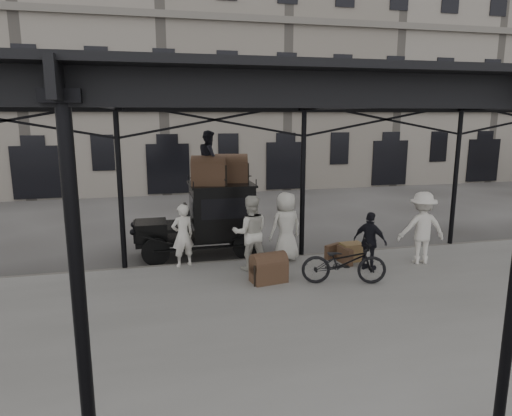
{
  "coord_description": "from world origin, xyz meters",
  "views": [
    {
      "loc": [
        -4.31,
        -10.17,
        4.19
      ],
      "look_at": [
        -1.47,
        1.6,
        1.7
      ],
      "focal_mm": 32.0,
      "sensor_mm": 36.0,
      "label": 1
    }
  ],
  "objects_px": {
    "porter_official": "(370,241)",
    "bicycle": "(344,262)",
    "taxi": "(211,216)",
    "steamer_trunk_platform": "(269,270)",
    "steamer_trunk_roof_near": "(209,173)",
    "porter_left": "(183,235)"
  },
  "relations": [
    {
      "from": "porter_left",
      "to": "bicycle",
      "type": "xyz_separation_m",
      "value": [
        3.68,
        -2.24,
        -0.32
      ]
    },
    {
      "from": "porter_official",
      "to": "steamer_trunk_roof_near",
      "type": "xyz_separation_m",
      "value": [
        -3.87,
        2.56,
        1.61
      ]
    },
    {
      "from": "porter_official",
      "to": "steamer_trunk_platform",
      "type": "relative_size",
      "value": 1.84
    },
    {
      "from": "porter_left",
      "to": "steamer_trunk_roof_near",
      "type": "relative_size",
      "value": 1.76
    },
    {
      "from": "porter_left",
      "to": "steamer_trunk_platform",
      "type": "distance_m",
      "value": 2.64
    },
    {
      "from": "taxi",
      "to": "porter_left",
      "type": "xyz_separation_m",
      "value": [
        -0.96,
        -1.33,
        -0.2
      ]
    },
    {
      "from": "steamer_trunk_roof_near",
      "to": "taxi",
      "type": "bearing_deg",
      "value": 84.55
    },
    {
      "from": "porter_left",
      "to": "porter_official",
      "type": "height_order",
      "value": "porter_left"
    },
    {
      "from": "taxi",
      "to": "steamer_trunk_roof_near",
      "type": "relative_size",
      "value": 3.76
    },
    {
      "from": "taxi",
      "to": "steamer_trunk_roof_near",
      "type": "height_order",
      "value": "steamer_trunk_roof_near"
    },
    {
      "from": "taxi",
      "to": "steamer_trunk_platform",
      "type": "xyz_separation_m",
      "value": [
        0.97,
        -3.04,
        -0.74
      ]
    },
    {
      "from": "porter_left",
      "to": "steamer_trunk_platform",
      "type": "relative_size",
      "value": 2.01
    },
    {
      "from": "bicycle",
      "to": "steamer_trunk_platform",
      "type": "xyz_separation_m",
      "value": [
        -1.74,
        0.53,
        -0.23
      ]
    },
    {
      "from": "porter_official",
      "to": "steamer_trunk_platform",
      "type": "xyz_separation_m",
      "value": [
        -2.82,
        -0.23,
        -0.47
      ]
    },
    {
      "from": "porter_official",
      "to": "porter_left",
      "type": "bearing_deg",
      "value": 34.21
    },
    {
      "from": "porter_left",
      "to": "porter_official",
      "type": "xyz_separation_m",
      "value": [
        4.75,
        -1.47,
        -0.08
      ]
    },
    {
      "from": "bicycle",
      "to": "steamer_trunk_roof_near",
      "type": "relative_size",
      "value": 2.11
    },
    {
      "from": "porter_left",
      "to": "steamer_trunk_platform",
      "type": "xyz_separation_m",
      "value": [
        1.93,
        -1.71,
        -0.54
      ]
    },
    {
      "from": "bicycle",
      "to": "steamer_trunk_roof_near",
      "type": "distance_m",
      "value": 4.72
    },
    {
      "from": "porter_left",
      "to": "steamer_trunk_platform",
      "type": "bearing_deg",
      "value": 120.14
    },
    {
      "from": "porter_official",
      "to": "bicycle",
      "type": "bearing_deg",
      "value": 86.89
    },
    {
      "from": "taxi",
      "to": "porter_left",
      "type": "distance_m",
      "value": 1.66
    }
  ]
}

